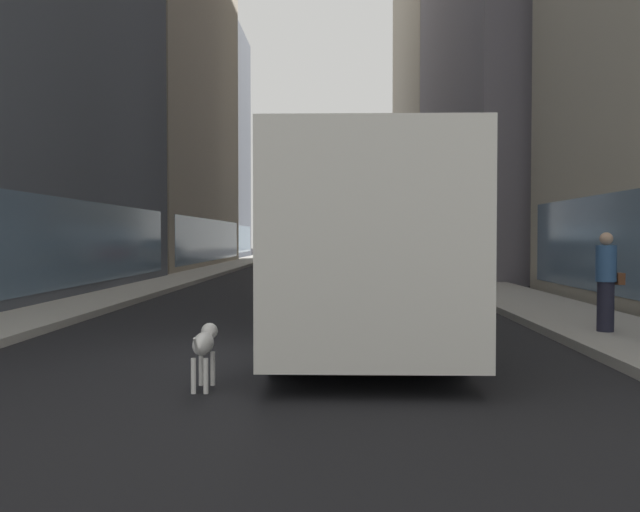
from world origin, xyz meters
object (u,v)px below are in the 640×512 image
(car_blue_hatchback, at_px, (309,251))
(car_silver_sedan, at_px, (345,256))
(car_white_van, at_px, (279,252))
(pedestrian_with_handbag, at_px, (606,281))
(transit_bus, at_px, (358,236))
(dalmatian_dog, at_px, (204,344))
(car_black_suv, at_px, (342,248))
(car_red_coupe, at_px, (344,251))

(car_blue_hatchback, bearing_deg, car_silver_sedan, -79.45)
(car_white_van, height_order, pedestrian_with_handbag, pedestrian_with_handbag)
(transit_bus, distance_m, dalmatian_dog, 5.59)
(car_blue_hatchback, bearing_deg, car_black_suv, 76.12)
(car_black_suv, bearing_deg, car_blue_hatchback, -103.88)
(car_blue_hatchback, distance_m, dalmatian_dog, 39.06)
(transit_bus, distance_m, car_black_suv, 43.69)
(car_blue_hatchback, bearing_deg, pedestrian_with_handbag, -79.42)
(car_white_van, distance_m, pedestrian_with_handbag, 30.62)
(transit_bus, height_order, car_white_van, transit_bus)
(car_red_coupe, relative_size, car_blue_hatchback, 0.95)
(transit_bus, relative_size, car_black_suv, 2.72)
(transit_bus, distance_m, car_silver_sedan, 21.10)
(dalmatian_dog, bearing_deg, car_silver_sedan, 85.78)
(transit_bus, xyz_separation_m, dalmatian_dog, (-1.93, -5.09, -1.26))
(car_blue_hatchback, distance_m, car_white_van, 5.98)
(car_red_coupe, height_order, dalmatian_dog, car_red_coupe)
(car_silver_sedan, relative_size, pedestrian_with_handbag, 2.68)
(transit_bus, distance_m, car_white_van, 28.51)
(car_black_suv, relative_size, dalmatian_dog, 4.40)
(car_white_van, xyz_separation_m, dalmatian_dog, (2.07, -33.30, -0.31))
(car_white_van, xyz_separation_m, car_silver_sedan, (4.00, -7.13, -0.00))
(car_blue_hatchback, xyz_separation_m, car_silver_sedan, (2.40, -12.89, 0.00))
(car_red_coupe, xyz_separation_m, car_blue_hatchback, (-2.40, 1.90, 0.00))
(car_silver_sedan, distance_m, pedestrian_with_handbag, 22.76)
(car_blue_hatchback, bearing_deg, dalmatian_dog, -89.31)
(car_red_coupe, xyz_separation_m, car_black_suv, (-0.00, 11.61, 0.00))
(dalmatian_dog, bearing_deg, car_red_coupe, 87.03)
(transit_bus, height_order, dalmatian_dog, transit_bus)
(car_blue_hatchback, xyz_separation_m, car_white_van, (-1.60, -5.76, 0.00))
(car_blue_hatchback, relative_size, pedestrian_with_handbag, 2.68)
(car_blue_hatchback, xyz_separation_m, pedestrian_with_handbag, (6.59, -35.26, 0.19))
(car_silver_sedan, height_order, pedestrian_with_handbag, pedestrian_with_handbag)
(car_blue_hatchback, height_order, car_silver_sedan, same)
(car_white_van, distance_m, dalmatian_dog, 33.36)
(transit_bus, xyz_separation_m, pedestrian_with_handbag, (4.19, -1.29, -0.76))
(car_white_van, bearing_deg, car_blue_hatchback, 74.48)
(car_blue_hatchback, height_order, dalmatian_dog, car_blue_hatchback)
(transit_bus, bearing_deg, car_red_coupe, 90.00)
(car_silver_sedan, bearing_deg, car_black_suv, 90.00)
(transit_bus, distance_m, car_blue_hatchback, 34.07)
(car_white_van, xyz_separation_m, pedestrian_with_handbag, (8.19, -29.50, 0.19))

